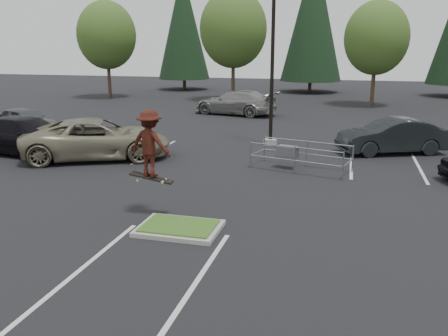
% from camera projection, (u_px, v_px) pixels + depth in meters
% --- Properties ---
extents(ground, '(120.00, 120.00, 0.00)m').
position_uv_depth(ground, '(179.00, 230.00, 12.90)').
color(ground, black).
rests_on(ground, ground).
extents(grass_median, '(2.20, 1.60, 0.16)m').
position_uv_depth(grass_median, '(179.00, 228.00, 12.88)').
color(grass_median, gray).
rests_on(grass_median, ground).
extents(stall_lines, '(22.62, 17.60, 0.01)m').
position_uv_depth(stall_lines, '(199.00, 172.00, 18.87)').
color(stall_lines, silver).
rests_on(stall_lines, ground).
extents(light_pole, '(0.70, 0.60, 10.12)m').
position_uv_depth(light_pole, '(273.00, 52.00, 22.85)').
color(light_pole, gray).
rests_on(light_pole, ground).
extents(decid_a, '(5.44, 5.44, 8.91)m').
position_uv_depth(decid_a, '(107.00, 37.00, 44.05)').
color(decid_a, '#38281C').
rests_on(decid_a, ground).
extents(decid_b, '(5.89, 5.89, 9.64)m').
position_uv_depth(decid_b, '(233.00, 31.00, 41.43)').
color(decid_b, '#38281C').
rests_on(decid_b, ground).
extents(decid_c, '(5.12, 5.12, 8.38)m').
position_uv_depth(decid_c, '(376.00, 40.00, 37.99)').
color(decid_c, '#38281C').
rests_on(decid_c, ground).
extents(conif_a, '(5.72, 5.72, 13.00)m').
position_uv_depth(conif_a, '(183.00, 24.00, 52.00)').
color(conif_a, '#38281C').
rests_on(conif_a, ground).
extents(conif_b, '(6.38, 6.38, 14.50)m').
position_uv_depth(conif_b, '(313.00, 15.00, 48.80)').
color(conif_b, '#38281C').
rests_on(conif_b, ground).
extents(cart_corral, '(4.10, 2.33, 1.10)m').
position_uv_depth(cart_corral, '(291.00, 152.00, 19.18)').
color(cart_corral, gray).
rests_on(cart_corral, ground).
extents(skateboarder, '(1.37, 0.95, 2.14)m').
position_uv_depth(skateboarder, '(150.00, 144.00, 13.59)').
color(skateboarder, black).
rests_on(skateboarder, ground).
extents(car_l_tan, '(6.99, 5.30, 1.76)m').
position_uv_depth(car_l_tan, '(95.00, 139.00, 20.84)').
color(car_l_tan, gray).
rests_on(car_l_tan, ground).
extents(car_l_black, '(6.13, 3.06, 1.71)m').
position_uv_depth(car_l_black, '(26.00, 136.00, 21.71)').
color(car_l_black, black).
rests_on(car_l_black, ground).
extents(car_l_grey, '(4.71, 2.93, 1.50)m').
position_uv_depth(car_l_grey, '(25.00, 120.00, 26.82)').
color(car_l_grey, '#4C4F53').
rests_on(car_l_grey, ground).
extents(car_r_charc, '(5.19, 3.48, 1.62)m').
position_uv_depth(car_r_charc, '(392.00, 136.00, 21.90)').
color(car_r_charc, black).
rests_on(car_r_charc, ground).
extents(car_far_silver, '(6.46, 3.82, 1.75)m').
position_uv_depth(car_far_silver, '(236.00, 102.00, 34.16)').
color(car_far_silver, gray).
rests_on(car_far_silver, ground).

